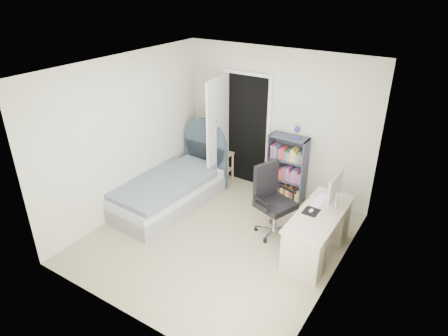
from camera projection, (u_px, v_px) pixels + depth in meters
The scene contains 8 objects.
room_shell at pixel (218, 161), 5.38m from camera, with size 3.50×3.70×2.60m.
door at pixel (228, 131), 6.99m from camera, with size 0.92×0.83×2.06m.
bed at pixel (172, 188), 6.69m from camera, with size 1.07×2.09×1.25m.
nightstand at pixel (219, 159), 7.45m from camera, with size 0.42×0.42×0.61m.
floor_lamp at pixel (214, 159), 7.13m from camera, with size 0.19×0.19×1.30m.
bookcase at pixel (287, 171), 6.73m from camera, with size 0.64×0.28×1.36m.
desk at pixel (318, 231), 5.45m from camera, with size 0.55×1.37×1.13m.
office_chair at pixel (272, 196), 5.82m from camera, with size 0.62×0.63×1.10m.
Camera 1 is at (2.69, -4.05, 3.55)m, focal length 32.00 mm.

